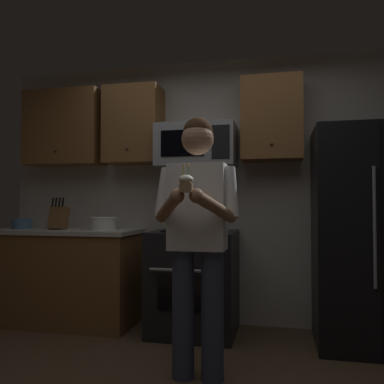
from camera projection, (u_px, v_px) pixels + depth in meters
name	position (u px, v px, depth m)	size (l,w,h in m)	color
wall_back	(217.00, 191.00, 4.03)	(4.40, 0.10, 2.60)	beige
oven_range	(194.00, 282.00, 3.65)	(0.76, 0.70, 0.93)	black
microwave	(197.00, 146.00, 3.81)	(0.74, 0.41, 0.40)	#9EA0A5
refrigerator	(371.00, 237.00, 3.30)	(0.90, 0.75, 1.80)	black
cabinet_row_upper	(141.00, 125.00, 3.99)	(2.78, 0.36, 0.76)	brown
counter_left	(65.00, 276.00, 3.95)	(1.44, 0.66, 0.92)	brown
knife_block	(59.00, 218.00, 3.93)	(0.16, 0.15, 0.32)	brown
bowl_large_white	(103.00, 223.00, 3.89)	(0.26, 0.26, 0.12)	white
bowl_small_colored	(22.00, 224.00, 4.07)	(0.20, 0.20, 0.09)	#4C7299
person	(197.00, 230.00, 2.70)	(0.60, 0.48, 1.76)	#383F59
cupcake	(186.00, 183.00, 2.39)	(0.09, 0.09, 0.17)	#A87F56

